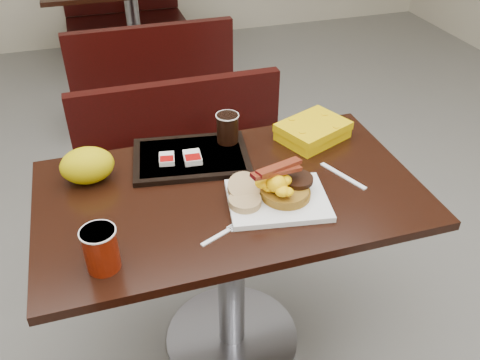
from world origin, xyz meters
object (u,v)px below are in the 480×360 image
object	(u,v)px
hashbrown_sleeve_left	(167,159)
hashbrown_sleeve_right	(192,157)
platter	(278,200)
fork	(216,237)
clamshell	(313,131)
bench_far_n	(124,8)
bench_far_s	(149,71)
coffee_cup_far	(228,128)
knife	(343,176)
paper_bag	(87,165)
pancake_stack	(286,191)
tray	(191,157)
table_near	(231,274)
coffee_cup_near	(101,249)
table_far	(135,33)
bench_near_n	(189,171)

from	to	relation	value
hashbrown_sleeve_left	hashbrown_sleeve_right	bearing A→B (deg)	-2.82
platter	fork	size ratio (longest dim) A/B	2.19
platter	clamshell	size ratio (longest dim) A/B	1.28
bench_far_n	fork	world-z (taller)	fork
fork	clamshell	world-z (taller)	clamshell
bench_far_s	hashbrown_sleeve_right	xyz separation A→B (m)	(-0.08, -1.72, 0.42)
coffee_cup_far	knife	bearing A→B (deg)	-43.88
hashbrown_sleeve_left	knife	bearing A→B (deg)	-13.71
bench_far_s	clamshell	bearing A→B (deg)	-77.42
paper_bag	pancake_stack	bearing A→B (deg)	-26.46
tray	table_near	bearing A→B (deg)	-60.88
coffee_cup_near	fork	bearing A→B (deg)	4.25
tray	clamshell	distance (m)	0.46
bench_far_n	knife	bearing A→B (deg)	-83.59
hashbrown_sleeve_right	platter	bearing A→B (deg)	-50.02
table_far	bench_far_s	world-z (taller)	table_far
hashbrown_sleeve_right	coffee_cup_far	distance (m)	0.17
fork	hashbrown_sleeve_right	size ratio (longest dim) A/B	1.78
table_far	knife	xyz separation A→B (m)	(0.37, -2.64, 0.38)
bench_far_n	platter	distance (m)	3.43
bench_far_s	knife	xyz separation A→B (m)	(0.37, -1.94, 0.39)
table_near	bench_far_s	size ratio (longest dim) A/B	1.20
platter	tray	xyz separation A→B (m)	(-0.20, 0.31, 0.00)
table_far	bench_near_n	bearing A→B (deg)	-90.00
coffee_cup_near	hashbrown_sleeve_right	world-z (taller)	coffee_cup_near
table_far	coffee_cup_far	bearing A→B (deg)	-88.37
platter	hashbrown_sleeve_left	world-z (taller)	hashbrown_sleeve_left
bench_far_s	coffee_cup_near	distance (m)	2.21
platter	hashbrown_sleeve_right	world-z (taller)	hashbrown_sleeve_right
bench_near_n	pancake_stack	distance (m)	0.92
tray	coffee_cup_far	distance (m)	0.17
knife	hashbrown_sleeve_right	distance (m)	0.50
bench_far_s	coffee_cup_near	world-z (taller)	coffee_cup_near
bench_far_n	hashbrown_sleeve_right	bearing A→B (deg)	-91.47
table_near	paper_bag	world-z (taller)	paper_bag
pancake_stack	coffee_cup_far	distance (m)	0.37
coffee_cup_far	clamshell	size ratio (longest dim) A/B	0.45
table_far	coffee_cup_near	distance (m)	2.89
platter	bench_far_s	bearing A→B (deg)	102.63
fork	knife	xyz separation A→B (m)	(0.48, 0.17, 0.00)
bench_near_n	hashbrown_sleeve_right	world-z (taller)	hashbrown_sleeve_right
bench_far_n	knife	world-z (taller)	knife
bench_far_s	hashbrown_sleeve_right	world-z (taller)	hashbrown_sleeve_right
knife	fork	bearing A→B (deg)	-92.91
table_near	bench_far_n	xyz separation A→B (m)	(0.00, 3.30, -0.02)
platter	coffee_cup_near	world-z (taller)	coffee_cup_near
bench_near_n	platter	bearing A→B (deg)	-81.45
bench_near_n	table_near	bearing A→B (deg)	-90.00
clamshell	platter	bearing A→B (deg)	-151.44
clamshell	knife	bearing A→B (deg)	-113.26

